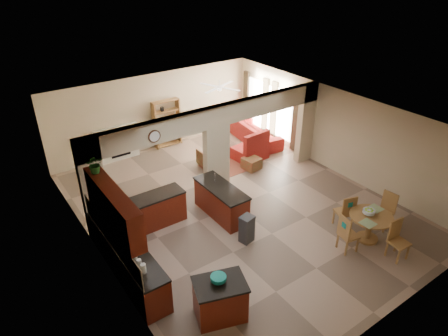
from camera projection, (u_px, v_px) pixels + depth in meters
floor at (236, 206)px, 11.74m from camera, size 10.00×10.00×0.00m
ceiling at (237, 117)px, 10.39m from camera, size 10.00×10.00×0.00m
wall_back at (155, 111)px, 14.64m from camera, size 8.00×0.00×8.00m
wall_front at (396, 267)px, 7.49m from camera, size 8.00×0.00×8.00m
wall_left at (96, 212)px, 9.05m from camera, size 0.00×10.00×10.00m
wall_right at (334, 131)px, 13.08m from camera, size 0.00×10.00×10.00m
partition_left_pier at (94, 189)px, 9.91m from camera, size 0.60×0.25×2.80m
partition_center_pier at (216, 160)px, 11.93m from camera, size 0.80×0.25×2.20m
partition_right_pier at (306, 123)px, 13.65m from camera, size 0.60×0.25×2.80m
partition_header at (216, 116)px, 11.25m from camera, size 8.00×0.25×0.60m
kitchen_counter at (135, 238)px, 9.70m from camera, size 2.52×3.29×1.48m
upper_cabinets at (113, 207)px, 8.31m from camera, size 0.35×2.40×0.90m
peninsula at (221, 201)px, 11.14m from camera, size 0.70×1.85×0.91m
wall_clock at (154, 136)px, 10.16m from camera, size 0.34×0.03×0.34m
rug at (227, 167)px, 13.85m from camera, size 1.60×1.30×0.01m
fireplace at (118, 143)px, 14.09m from camera, size 1.60×0.35×1.20m
shelving_unit at (167, 123)px, 14.93m from camera, size 1.00×0.32×1.80m
window_a at (285, 116)px, 14.81m from camera, size 0.02×0.90×1.90m
window_b at (256, 103)px, 16.03m from camera, size 0.02×0.90×1.90m
glazed_door at (270, 113)px, 15.49m from camera, size 0.02×0.70×2.10m
drape_a_left at (296, 121)px, 14.36m from camera, size 0.10×0.28×2.30m
drape_a_right at (273, 111)px, 15.22m from camera, size 0.10×0.28×2.30m
drape_b_left at (265, 107)px, 15.58m from camera, size 0.10×0.28×2.30m
drape_b_right at (246, 99)px, 16.44m from camera, size 0.10×0.28×2.30m
ceiling_fan at (219, 87)px, 13.41m from camera, size 1.00×1.00×0.10m
kitchen_island at (220, 300)px, 8.03m from camera, size 1.21×1.03×0.90m
teal_bowl at (218, 279)px, 7.81m from camera, size 0.32×0.32×0.15m
trash_can at (247, 230)px, 10.18m from camera, size 0.38×0.34×0.70m
dining_table at (370, 224)px, 10.17m from camera, size 1.09×1.09×0.74m
fruit_bowl at (369, 212)px, 10.05m from camera, size 0.31×0.31×0.17m
sofa at (255, 132)px, 15.51m from camera, size 2.68×1.35×0.75m
chaise at (250, 153)px, 14.31m from camera, size 1.19×1.00×0.44m
armchair at (209, 158)px, 13.75m from camera, size 0.71×0.73×0.64m
ottoman at (252, 163)px, 13.65m from camera, size 0.60×0.60×0.39m
plant at (95, 164)px, 8.59m from camera, size 0.45×0.42×0.41m
chair_north at (346, 211)px, 10.57m from camera, size 0.52×0.52×1.02m
chair_east at (386, 209)px, 10.64m from camera, size 0.46×0.46×1.02m
chair_south at (397, 238)px, 9.59m from camera, size 0.46×0.46×1.02m
chair_west at (347, 233)px, 9.75m from camera, size 0.49×0.49×1.02m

